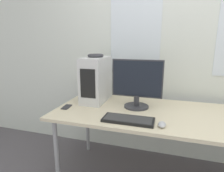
# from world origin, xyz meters

# --- Properties ---
(wall_back) EXTENTS (8.00, 0.07, 2.70)m
(wall_back) POSITION_xyz_m (0.00, 0.97, 1.35)
(wall_back) COLOR silver
(wall_back) RESTS_ON ground_plane
(desk) EXTENTS (2.33, 0.84, 0.73)m
(desk) POSITION_xyz_m (0.00, 0.42, 0.69)
(desk) COLOR beige
(desk) RESTS_ON ground_plane
(pc_tower) EXTENTS (0.22, 0.43, 0.46)m
(pc_tower) POSITION_xyz_m (-0.89, 0.58, 0.96)
(pc_tower) COLOR silver
(pc_tower) RESTS_ON desk
(headphones) EXTENTS (0.16, 0.16, 0.03)m
(headphones) POSITION_xyz_m (-0.89, 0.58, 1.20)
(headphones) COLOR #333338
(headphones) RESTS_ON pc_tower
(monitor_main) EXTENTS (0.47, 0.23, 0.46)m
(monitor_main) POSITION_xyz_m (-0.44, 0.49, 0.96)
(monitor_main) COLOR #333338
(monitor_main) RESTS_ON desk
(keyboard) EXTENTS (0.41, 0.17, 0.02)m
(keyboard) POSITION_xyz_m (-0.45, 0.15, 0.74)
(keyboard) COLOR black
(keyboard) RESTS_ON desk
(mouse) EXTENTS (0.06, 0.10, 0.03)m
(mouse) POSITION_xyz_m (-0.19, 0.13, 0.74)
(mouse) COLOR #B2B2B7
(mouse) RESTS_ON desk
(cell_phone) EXTENTS (0.08, 0.13, 0.01)m
(cell_phone) POSITION_xyz_m (-1.08, 0.29, 0.73)
(cell_phone) COLOR #232328
(cell_phone) RESTS_ON desk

